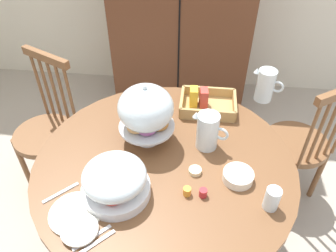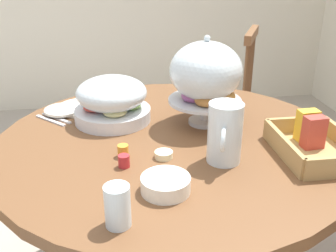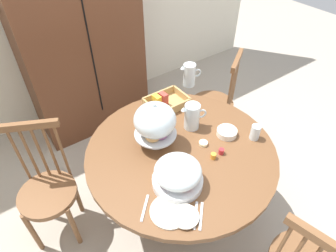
# 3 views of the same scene
# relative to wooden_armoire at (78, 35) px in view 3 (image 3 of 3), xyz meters

# --- Properties ---
(ground_plane) EXTENTS (10.00, 10.00, 0.00)m
(ground_plane) POSITION_rel_wooden_armoire_xyz_m (0.11, -1.50, -0.98)
(ground_plane) COLOR #A89E8E
(wooden_armoire) EXTENTS (1.18, 0.60, 1.96)m
(wooden_armoire) POSITION_rel_wooden_armoire_xyz_m (0.00, 0.00, 0.00)
(wooden_armoire) COLOR brown
(wooden_armoire) RESTS_ON ground_plane
(dining_table) EXTENTS (1.27, 1.27, 0.74)m
(dining_table) POSITION_rel_wooden_armoire_xyz_m (0.04, -1.53, -0.44)
(dining_table) COLOR brown
(dining_table) RESTS_ON ground_plane
(windsor_chair_near_window) EXTENTS (0.46, 0.46, 0.97)m
(windsor_chair_near_window) POSITION_rel_wooden_armoire_xyz_m (0.83, -1.04, -0.53)
(windsor_chair_near_window) COLOR brown
(windsor_chair_near_window) RESTS_ON ground_plane
(windsor_chair_by_cabinet) EXTENTS (0.44, 0.44, 0.97)m
(windsor_chair_by_cabinet) POSITION_rel_wooden_armoire_xyz_m (-0.79, -1.10, -0.53)
(windsor_chair_by_cabinet) COLOR brown
(windsor_chair_by_cabinet) RESTS_ON ground_plane
(pastry_stand_with_dome) EXTENTS (0.28, 0.28, 0.34)m
(pastry_stand_with_dome) POSITION_rel_wooden_armoire_xyz_m (-0.07, -1.39, -0.05)
(pastry_stand_with_dome) COLOR silver
(pastry_stand_with_dome) RESTS_ON dining_table
(fruit_platter_covered) EXTENTS (0.30, 0.30, 0.18)m
(fruit_platter_covered) POSITION_rel_wooden_armoire_xyz_m (-0.15, -1.74, -0.16)
(fruit_platter_covered) COLOR silver
(fruit_platter_covered) RESTS_ON dining_table
(orange_juice_pitcher) EXTENTS (0.19, 0.11, 0.20)m
(orange_juice_pitcher) POSITION_rel_wooden_armoire_xyz_m (0.24, -1.40, -0.16)
(orange_juice_pitcher) COLOR silver
(orange_juice_pitcher) RESTS_ON dining_table
(milk_pitcher) EXTENTS (0.18, 0.10, 0.20)m
(milk_pitcher) POSITION_rel_wooden_armoire_xyz_m (0.56, -0.96, -0.16)
(milk_pitcher) COLOR silver
(milk_pitcher) RESTS_ON dining_table
(cereal_basket) EXTENTS (0.32, 0.24, 0.12)m
(cereal_basket) POSITION_rel_wooden_armoire_xyz_m (0.22, -1.08, -0.21)
(cereal_basket) COLOR tan
(cereal_basket) RESTS_ON dining_table
(china_plate_large) EXTENTS (0.22, 0.22, 0.01)m
(china_plate_large) POSITION_rel_wooden_armoire_xyz_m (-0.29, -1.87, -0.24)
(china_plate_large) COLOR white
(china_plate_large) RESTS_ON dining_table
(china_plate_small) EXTENTS (0.15, 0.15, 0.01)m
(china_plate_small) POSITION_rel_wooden_armoire_xyz_m (-0.25, -1.95, -0.23)
(china_plate_small) COLOR white
(china_plate_small) RESTS_ON china_plate_large
(cereal_bowl) EXTENTS (0.14, 0.14, 0.04)m
(cereal_bowl) POSITION_rel_wooden_armoire_xyz_m (0.39, -1.60, -0.22)
(cereal_bowl) COLOR white
(cereal_bowl) RESTS_ON dining_table
(drinking_glass) EXTENTS (0.06, 0.06, 0.11)m
(drinking_glass) POSITION_rel_wooden_armoire_xyz_m (0.52, -1.74, -0.19)
(drinking_glass) COLOR silver
(drinking_glass) RESTS_ON dining_table
(butter_dish) EXTENTS (0.06, 0.06, 0.02)m
(butter_dish) POSITION_rel_wooden_armoire_xyz_m (0.19, -1.58, -0.23)
(butter_dish) COLOR beige
(butter_dish) RESTS_ON dining_table
(jam_jar_strawberry) EXTENTS (0.04, 0.04, 0.04)m
(jam_jar_strawberry) POSITION_rel_wooden_armoire_xyz_m (0.23, -1.71, -0.22)
(jam_jar_strawberry) COLOR #B7282D
(jam_jar_strawberry) RESTS_ON dining_table
(jam_jar_apricot) EXTENTS (0.04, 0.04, 0.04)m
(jam_jar_apricot) POSITION_rel_wooden_armoire_xyz_m (0.16, -1.71, -0.22)
(jam_jar_apricot) COLOR orange
(jam_jar_apricot) RESTS_ON dining_table
(table_knife) EXTENTS (0.13, 0.13, 0.01)m
(table_knife) POSITION_rel_wooden_armoire_xyz_m (-0.19, -1.97, -0.24)
(table_knife) COLOR silver
(table_knife) RESTS_ON dining_table
(dinner_fork) EXTENTS (0.13, 0.13, 0.01)m
(dinner_fork) POSITION_rel_wooden_armoire_xyz_m (-0.17, -1.99, -0.24)
(dinner_fork) COLOR silver
(dinner_fork) RESTS_ON dining_table
(soup_spoon) EXTENTS (0.13, 0.13, 0.01)m
(soup_spoon) POSITION_rel_wooden_armoire_xyz_m (-0.39, -1.77, -0.24)
(soup_spoon) COLOR silver
(soup_spoon) RESTS_ON dining_table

